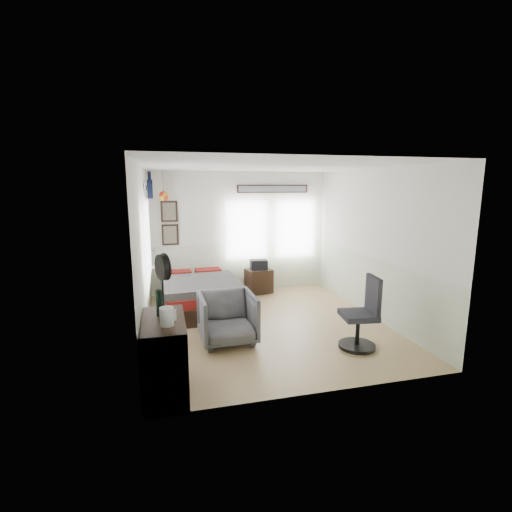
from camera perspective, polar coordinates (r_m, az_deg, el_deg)
The scene contains 12 objects.
ground_plane at distance 6.60m, azimuth 1.72°, elevation -10.50°, with size 4.00×4.50×0.01m, color #A68754.
room_shell at distance 6.36m, azimuth 0.66°, elevation 3.75°, with size 4.02×4.52×2.71m.
wall_decor at distance 7.90m, azimuth -9.99°, elevation 8.51°, with size 3.55×1.32×1.44m.
bed at distance 7.35m, azimuth -8.73°, elevation -5.85°, with size 1.49×2.01×0.62m.
dresser at distance 4.55m, azimuth -13.84°, elevation -14.78°, with size 0.48×1.00×0.90m, color black.
armchair at distance 5.79m, azimuth -4.42°, elevation -9.46°, with size 0.83×0.86×0.78m, color slate.
nightstand at distance 8.39m, azimuth 0.42°, elevation -3.86°, with size 0.54×0.43×0.54m, color black.
task_chair at distance 5.78m, azimuth 16.02°, elevation -9.31°, with size 0.55×0.55×1.09m.
kettle at distance 4.15m, azimuth -13.56°, elevation -9.04°, with size 0.18×0.15×0.20m.
bottle at distance 4.46m, azimuth -14.68°, elevation -6.99°, with size 0.08×0.08×0.31m, color black.
stand_fan at distance 4.24m, azimuth -14.15°, elevation -1.85°, with size 0.19×0.29×0.75m.
black_bag at distance 8.30m, azimuth 0.43°, elevation -1.33°, with size 0.37×0.24×0.22m, color black.
Camera 1 is at (-1.69, -5.91, 2.39)m, focal length 26.00 mm.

